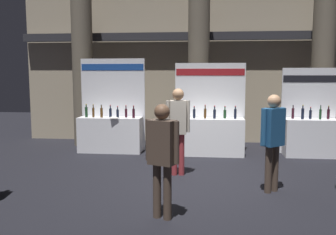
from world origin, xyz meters
TOP-DOWN VIEW (x-y plane):
  - ground_plane at (0.00, 0.00)m, footprint 24.00×24.00m
  - hall_colonnade at (0.00, 4.12)m, footprint 11.12×1.44m
  - exhibitor_booth_0 at (-2.38, 2.52)m, footprint 1.81×0.74m
  - exhibitor_booth_1 at (0.33, 2.41)m, footprint 1.88×0.66m
  - exhibitor_booth_2 at (3.04, 2.51)m, footprint 1.60×0.66m
  - visitor_0 at (-0.41, -2.03)m, footprint 0.52×0.36m
  - visitor_1 at (1.43, -0.60)m, footprint 0.45×0.43m
  - visitor_4 at (-0.36, 0.34)m, footprint 0.50×0.27m

SIDE VIEW (x-z plane):
  - ground_plane at x=0.00m, z-range 0.00..0.00m
  - exhibitor_booth_2 at x=3.04m, z-range -0.56..1.74m
  - exhibitor_booth_1 at x=0.33m, z-range -0.61..1.82m
  - exhibitor_booth_0 at x=-2.38m, z-range -0.67..1.90m
  - visitor_0 at x=-0.41m, z-range 0.17..1.89m
  - visitor_1 at x=1.43m, z-range 0.18..1.97m
  - visitor_4 at x=-0.36m, z-range 0.18..2.03m
  - hall_colonnade at x=0.00m, z-range -0.11..5.85m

